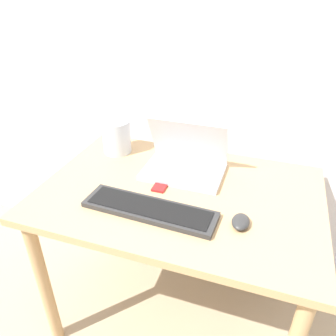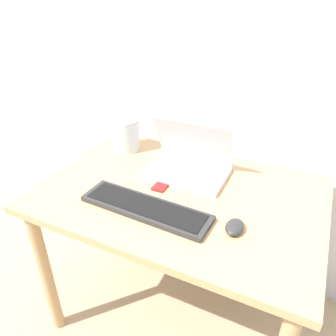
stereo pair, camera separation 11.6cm
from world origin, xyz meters
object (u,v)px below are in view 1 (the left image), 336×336
object	(u,v)px
vase	(116,130)
mp3_player	(159,188)
mouse	(241,222)
keyboard	(149,209)
laptop	(185,161)

from	to	relation	value
vase	mp3_player	xyz separation A→B (m)	(0.29, -0.23, -0.10)
mouse	vase	size ratio (longest dim) A/B	0.40
keyboard	mouse	world-z (taller)	mouse
mouse	mp3_player	size ratio (longest dim) A/B	1.67
laptop	mouse	size ratio (longest dim) A/B	3.72
keyboard	mp3_player	size ratio (longest dim) A/B	9.24
vase	mp3_player	distance (m)	0.38
vase	mp3_player	world-z (taller)	vase
mouse	vase	bearing A→B (deg)	151.04
mouse	mp3_player	world-z (taller)	mouse
laptop	vase	distance (m)	0.35
laptop	keyboard	xyz separation A→B (m)	(-0.04, -0.30, -0.04)
laptop	mp3_player	size ratio (longest dim) A/B	6.22
vase	mp3_player	size ratio (longest dim) A/B	4.18
laptop	keyboard	bearing A→B (deg)	-97.31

